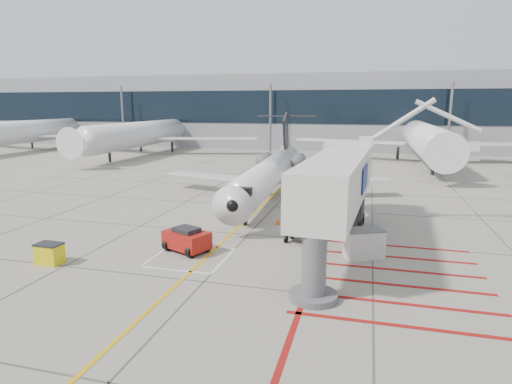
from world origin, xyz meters
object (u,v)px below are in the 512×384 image
(pushback_tug, at_px, (187,239))
(spill_bin, at_px, (49,253))
(regional_jet, at_px, (263,162))
(jet_bridge, at_px, (337,189))

(pushback_tug, relative_size, spill_bin, 1.96)
(spill_bin, bearing_deg, regional_jet, 66.65)
(pushback_tug, distance_m, spill_bin, 7.42)
(pushback_tug, bearing_deg, jet_bridge, 36.59)
(spill_bin, bearing_deg, pushback_tug, 32.54)
(spill_bin, bearing_deg, jet_bridge, 23.26)
(jet_bridge, distance_m, pushback_tug, 9.19)
(jet_bridge, relative_size, spill_bin, 14.16)
(pushback_tug, height_order, spill_bin, pushback_tug)
(regional_jet, distance_m, spill_bin, 18.61)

